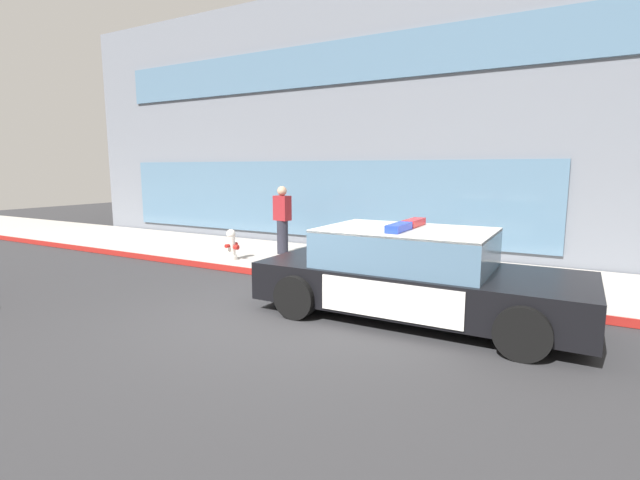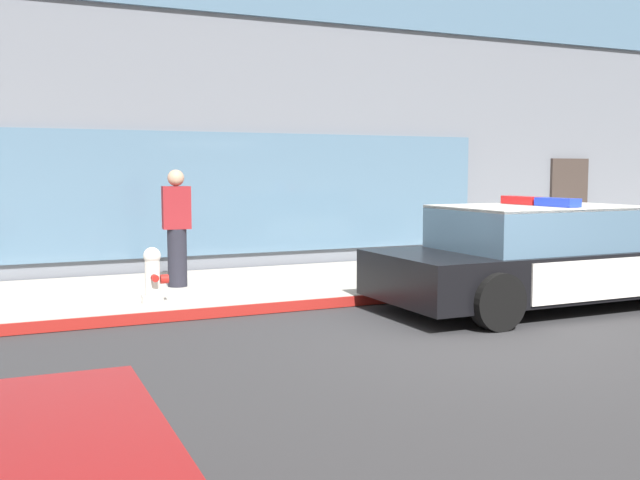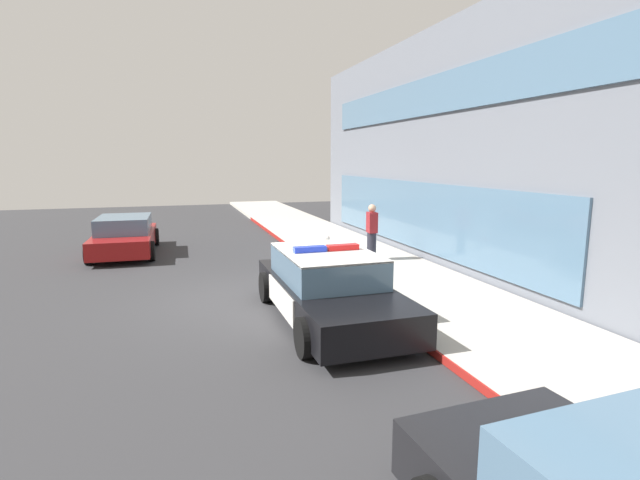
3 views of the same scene
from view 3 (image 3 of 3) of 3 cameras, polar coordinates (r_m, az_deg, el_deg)
The scene contains 8 objects.
ground at distance 11.15m, azimuth -8.53°, elevation -7.04°, with size 48.00×48.00×0.00m, color #303033.
sidewalk at distance 12.39m, azimuth 10.47°, elevation -5.03°, with size 48.00×3.39×0.15m, color #B2ADA3.
curb_red_paint at distance 11.70m, azimuth 3.02°, elevation -5.75°, with size 28.80×0.04×0.14m, color maroon.
storefront_building at distance 16.49m, azimuth 32.20°, elevation 9.31°, with size 22.23×10.22×7.00m.
police_cruiser at distance 9.50m, azimuth 1.02°, elevation -5.64°, with size 4.89×2.17×1.49m.
fire_hydrant at distance 14.64m, azimuth 0.80°, elevation -0.88°, with size 0.34×0.39×0.73m.
car_far_lane at distance 17.36m, azimuth -22.53°, elevation 0.49°, with size 4.45×2.10×1.29m.
pedestrian_on_sidewalk at distance 14.43m, azimuth 6.28°, elevation 0.96°, with size 0.43×0.30×1.71m.
Camera 3 is at (10.56, -1.60, 3.19)m, focal length 26.46 mm.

